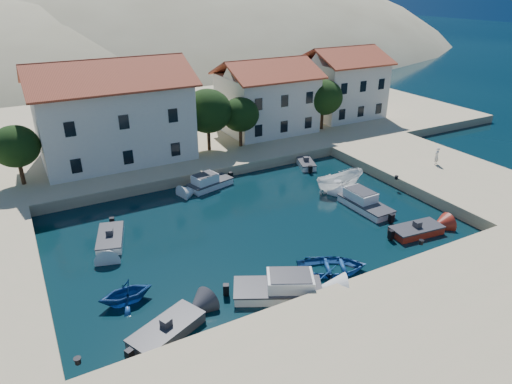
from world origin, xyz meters
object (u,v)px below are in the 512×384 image
building_left (112,109)px  building_right (343,81)px  building_mid (267,95)px  boat_east (339,190)px  pedestrian (437,156)px  rowboat_south (332,271)px  cabin_cruiser_south (278,288)px  cabin_cruiser_east (366,204)px

building_left → building_right: 30.07m
building_mid → boat_east: 17.62m
building_right → pedestrian: (-3.22, -19.04, -3.63)m
rowboat_south → boat_east: bearing=-15.0°
building_right → rowboat_south: building_right is taller
building_mid → pedestrian: bearing=-64.1°
building_right → cabin_cruiser_south: size_ratio=1.64×
building_mid → pedestrian: building_mid is taller
rowboat_south → cabin_cruiser_east: (7.94, 5.93, 0.48)m
rowboat_south → pedestrian: size_ratio=2.70×
building_mid → building_right: 12.04m
cabin_cruiser_south → cabin_cruiser_east: size_ratio=1.14×
cabin_cruiser_south → boat_east: 16.52m
cabin_cruiser_east → building_right: bearing=-35.0°
building_left → building_right: (30.00, 2.00, -0.46)m
building_left → cabin_cruiser_south: building_left is taller
building_left → boat_east: 23.24m
pedestrian → building_left: bearing=-45.4°
building_left → rowboat_south: size_ratio=3.22×
building_left → cabin_cruiser_east: 25.78m
building_mid → cabin_cruiser_east: (-2.36, -20.76, -4.75)m
building_right → rowboat_south: size_ratio=2.07×
cabin_cruiser_south → boat_east: bearing=66.4°
building_mid → cabin_cruiser_south: (-14.74, -27.15, -4.75)m
building_left → pedestrian: size_ratio=8.69×
building_mid → rowboat_south: building_mid is taller
building_mid → boat_east: building_mid is taller
building_right → cabin_cruiser_south: building_right is taller
cabin_cruiser_east → boat_east: cabin_cruiser_east is taller
building_mid → rowboat_south: size_ratio=2.30×
cabin_cruiser_south → pedestrian: size_ratio=3.40×
cabin_cruiser_east → boat_east: 4.09m
building_mid → cabin_cruiser_south: 31.26m
rowboat_south → building_mid: bearing=3.9°
boat_east → cabin_cruiser_south: bearing=130.8°
cabin_cruiser_south → building_right: bearing=73.7°
pedestrian → cabin_cruiser_south: bearing=8.3°
building_mid → cabin_cruiser_south: bearing=-118.5°
cabin_cruiser_east → boat_east: (0.42, 4.04, -0.48)m
cabin_cruiser_south → boat_east: size_ratio=1.18×
building_left → pedestrian: (26.78, -17.04, -4.09)m
boat_east → pedestrian: bearing=-95.4°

